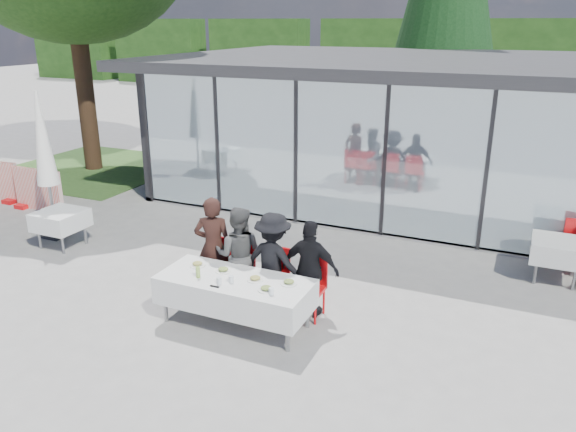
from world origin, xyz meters
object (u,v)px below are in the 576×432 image
object	(u,v)px
diner_chair_b	(240,268)
spare_chair_b	(574,240)
diner_a	(213,247)
spare_table_right	(558,250)
diner_chair_d	(311,282)
spare_table_left	(60,220)
diner_d	(311,269)
juice_bottle	(198,272)
plate_extra	(266,289)
diner_chair_a	(215,263)
diner_b	(239,255)
folded_eyeglasses	(215,286)
dining_table	(235,292)
plate_c	(255,279)
diner_chair_c	(274,275)
market_umbrella	(44,147)
plate_d	(289,282)
plate_a	(197,264)
diner_c	(273,261)
plate_b	(223,270)

from	to	relation	value
diner_chair_b	spare_chair_b	size ratio (longest dim) A/B	1.00
diner_a	spare_table_right	size ratio (longest dim) A/B	1.95
diner_a	diner_chair_b	xyz separation A→B (m)	(0.46, 0.03, -0.30)
diner_chair_d	spare_table_left	world-z (taller)	diner_chair_d
diner_d	juice_bottle	distance (m)	1.66
plate_extra	juice_bottle	xyz separation A→B (m)	(-1.09, -0.03, 0.05)
diner_chair_a	diner_b	world-z (taller)	diner_b
diner_chair_a	folded_eyeglasses	size ratio (longest dim) A/B	6.96
dining_table	plate_c	bearing A→B (deg)	13.17
diner_chair_c	market_umbrella	xyz separation A→B (m)	(-5.51, 0.89, 1.36)
diner_b	plate_c	distance (m)	0.91
juice_bottle	diner_chair_d	bearing A→B (deg)	33.72
diner_b	diner_d	xyz separation A→B (m)	(1.22, 0.00, -0.03)
diner_a	folded_eyeglasses	bearing A→B (deg)	102.54
spare_table_right	spare_chair_b	distance (m)	0.77
dining_table	diner_chair_a	bearing A→B (deg)	136.58
plate_d	market_umbrella	bearing A→B (deg)	166.22
plate_extra	diner_chair_d	bearing A→B (deg)	71.13
spare_table_right	diner_chair_a	bearing A→B (deg)	-150.83
diner_b	spare_table_right	world-z (taller)	diner_b
market_umbrella	diner_b	bearing A→B (deg)	-10.58
plate_c	plate_extra	bearing A→B (deg)	-38.08
diner_chair_a	plate_a	distance (m)	0.64
diner_a	folded_eyeglasses	xyz separation A→B (m)	(0.67, -1.07, -0.08)
diner_chair_d	plate_extra	distance (m)	0.98
plate_a	diner_b	bearing A→B (deg)	54.22
diner_chair_b	plate_extra	distance (m)	1.31
diner_chair_d	plate_extra	xyz separation A→B (m)	(-0.31, -0.90, 0.24)
diner_a	spare_table_right	world-z (taller)	diner_a
diner_chair_d	diner_c	bearing A→B (deg)	-177.43
diner_chair_a	dining_table	bearing A→B (deg)	-43.42
spare_table_left	market_umbrella	bearing A→B (deg)	147.40
juice_bottle	spare_table_left	world-z (taller)	juice_bottle
spare_table_left	diner_chair_b	bearing A→B (deg)	-6.80
plate_extra	diner_chair_b	bearing A→B (deg)	135.39
plate_a	dining_table	bearing A→B (deg)	-12.32
juice_bottle	dining_table	bearing A→B (deg)	19.90
diner_chair_b	folded_eyeglasses	xyz separation A→B (m)	(0.21, -1.10, 0.22)
plate_extra	spare_chair_b	xyz separation A→B (m)	(3.99, 4.47, -0.24)
diner_chair_a	diner_chair_d	world-z (taller)	same
diner_chair_c	folded_eyeglasses	distance (m)	1.19
spare_chair_b	diner_chair_a	bearing A→B (deg)	-146.42
dining_table	folded_eyeglasses	bearing A→B (deg)	-109.30
dining_table	diner_chair_d	distance (m)	1.17
diner_chair_d	spare_chair_b	distance (m)	5.13
plate_a	market_umbrella	world-z (taller)	market_umbrella
plate_b	plate_extra	world-z (taller)	same
diner_d	plate_a	distance (m)	1.72
dining_table	diner_b	distance (m)	0.83
plate_c	juice_bottle	bearing A→B (deg)	-162.56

